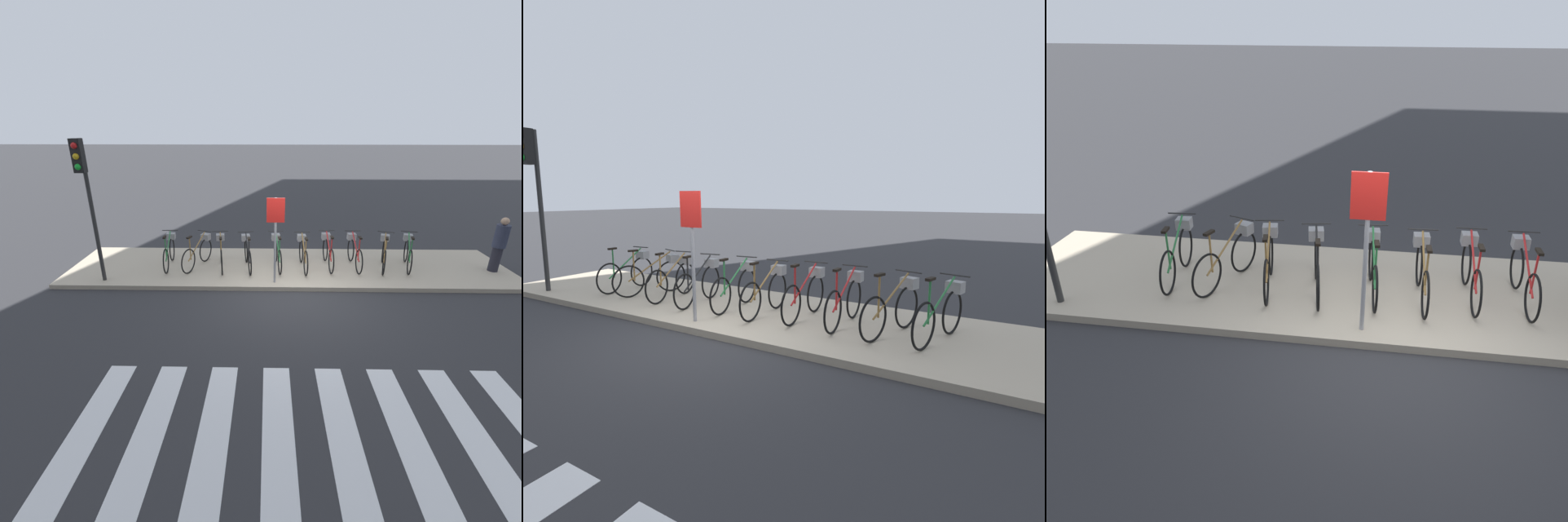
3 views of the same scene
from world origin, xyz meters
The scene contains 14 objects.
ground_plane centered at (0.00, 0.00, 0.00)m, with size 120.00×120.00×0.00m, color #2D2D30.
sidewalk centered at (0.00, 1.44, 0.06)m, with size 12.52×2.89×0.12m.
parked_bicycle_0 centered at (-3.46, 1.41, 0.57)m, with size 0.46×1.66×1.02m.
parked_bicycle_1 centered at (-2.60, 1.38, 0.57)m, with size 0.68×1.57×1.02m.
parked_bicycle_2 centered at (-1.95, 1.34, 0.57)m, with size 0.46×1.65×1.02m.
parked_bicycle_3 centered at (-1.19, 1.31, 0.57)m, with size 0.46×1.64×1.02m.
parked_bicycle_4 centered at (-0.34, 1.39, 0.57)m, with size 0.46×1.66×1.02m.
parked_bicycle_5 centered at (0.40, 1.33, 0.57)m, with size 0.46×1.66×1.02m.
parked_bicycle_6 centered at (1.12, 1.49, 0.57)m, with size 0.46×1.66×1.02m.
parked_bicycle_7 centered at (1.88, 1.48, 0.57)m, with size 0.46×1.66×1.02m.
parked_bicycle_8 centered at (2.71, 1.40, 0.57)m, with size 0.60×1.61×1.02m.
parked_bicycle_9 centered at (3.41, 1.44, 0.57)m, with size 0.57×1.62×1.02m.
traffic_light centered at (-4.95, 0.24, 2.68)m, with size 0.24×0.40×3.57m.
sign_post centered at (-0.43, 0.29, 1.64)m, with size 0.44×0.07×2.22m.
Camera 2 is at (4.33, -4.78, 2.25)m, focal length 28.00 mm.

